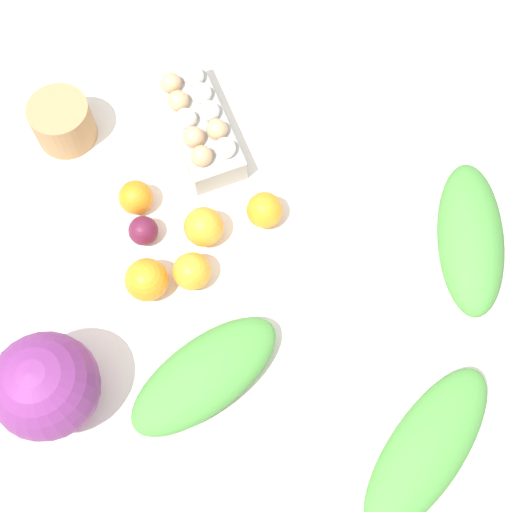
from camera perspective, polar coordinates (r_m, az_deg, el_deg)
name	(u,v)px	position (r m, az deg, el deg)	size (l,w,h in m)	color
ground_plane	(256,353)	(2.08, 0.00, -7.73)	(8.00, 8.00, 0.00)	#B2A899
dining_table	(256,275)	(1.48, 0.00, -1.56)	(1.23, 1.08, 0.71)	silver
cabbage_purple	(46,386)	(1.28, -16.48, -9.94)	(0.19, 0.19, 0.19)	#7A2D75
egg_carton	(198,123)	(1.50, -4.63, 10.57)	(0.22, 0.29, 0.09)	#A8A8A3
paper_bag	(63,122)	(1.54, -15.22, 10.31)	(0.12, 0.12, 0.10)	#A87F51
greens_bunch_chard	(470,238)	(1.43, 16.76, 1.39)	(0.32, 0.12, 0.09)	#4C933D
greens_bunch_kale	(205,375)	(1.30, -4.11, -9.50)	(0.31, 0.14, 0.07)	#4C933D
greens_bunch_scallion	(427,449)	(1.31, 13.52, -14.78)	(0.34, 0.13, 0.07)	#4C933D
beet_root	(143,231)	(1.41, -9.00, 2.02)	(0.06, 0.06, 0.06)	#5B1933
orange_0	(265,210)	(1.40, 0.69, 3.69)	(0.07, 0.07, 0.07)	orange
orange_1	(204,227)	(1.39, -4.21, 2.34)	(0.08, 0.08, 0.08)	orange
orange_2	(147,280)	(1.36, -8.75, -1.89)	(0.08, 0.08, 0.08)	orange
orange_3	(192,271)	(1.36, -5.16, -1.22)	(0.07, 0.07, 0.07)	orange
orange_4	(136,197)	(1.44, -9.60, 4.64)	(0.07, 0.07, 0.07)	orange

